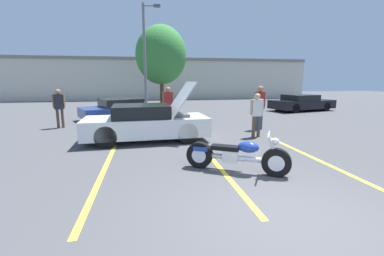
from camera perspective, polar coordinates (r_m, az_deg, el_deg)
name	(u,v)px	position (r m, az deg, el deg)	size (l,w,h in m)	color
ground_plane	(289,218)	(4.45, 20.69, -18.27)	(80.00, 80.00, 0.00)	#474749
parking_stripe_foreground	(103,173)	(6.33, -19.20, -9.34)	(0.12, 5.19, 0.01)	yellow
parking_stripe_middle	(218,166)	(6.48, 5.81, -8.31)	(0.12, 5.19, 0.01)	yellow
parking_stripe_back	(317,160)	(7.68, 26.05, -6.33)	(0.12, 5.19, 0.01)	yellow
far_building	(164,78)	(29.66, -6.25, 11.06)	(32.00, 4.20, 4.40)	beige
light_pole	(146,53)	(18.27, -10.21, 16.13)	(1.21, 0.28, 7.04)	slate
tree_background	(161,55)	(21.97, -6.88, 15.79)	(4.13, 4.13, 6.48)	brown
motorcycle	(236,156)	(6.03, 9.76, -6.06)	(2.17, 1.32, 0.95)	black
show_car_hood_open	(147,123)	(9.13, -9.99, 1.14)	(4.29, 1.96, 2.04)	white
parked_car_right_row	(301,103)	(19.28, 23.14, 5.16)	(4.67, 2.75, 1.11)	black
parked_car_left_row	(124,109)	(14.39, -14.97, 4.09)	(4.82, 3.59, 1.12)	navy
spectator_near_motorcycle	(59,105)	(12.73, -27.46, 4.58)	(0.52, 0.22, 1.71)	brown
spectator_by_show_car	(260,103)	(11.28, 14.82, 5.30)	(0.52, 0.24, 1.86)	#38476B
spectator_midground	(168,103)	(11.89, -5.29, 5.64)	(0.52, 0.23, 1.79)	brown
spectator_far_lot	(257,111)	(9.75, 14.19, 3.59)	(0.52, 0.21, 1.62)	brown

